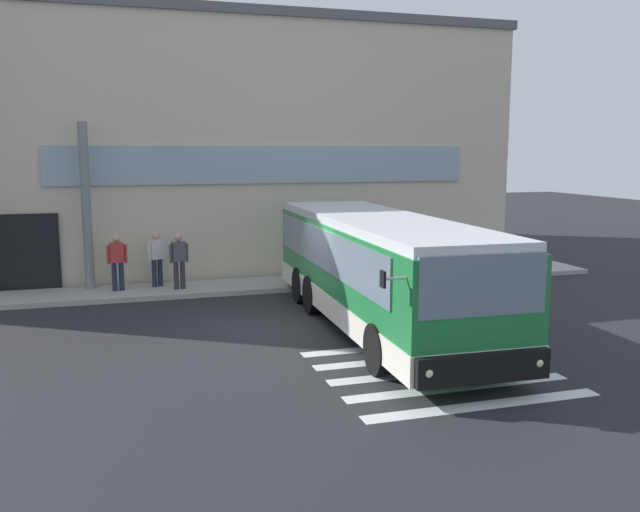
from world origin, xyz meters
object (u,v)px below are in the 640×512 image
at_px(passenger_near_column, 117,260).
at_px(passenger_by_doorway, 157,256).
at_px(passenger_at_curb_edge, 179,258).
at_px(entry_support_column, 86,207).
at_px(bus_main_foreground, 379,274).

bearing_deg(passenger_near_column, passenger_by_doorway, 13.55).
bearing_deg(passenger_at_curb_edge, entry_support_column, 161.69).
xyz_separation_m(bus_main_foreground, passenger_at_curb_edge, (-4.23, 5.37, -0.25)).
bearing_deg(passenger_by_doorway, passenger_near_column, -166.45).
distance_m(entry_support_column, passenger_near_column, 1.81).
distance_m(passenger_near_column, passenger_by_doorway, 1.18).
xyz_separation_m(entry_support_column, passenger_by_doorway, (1.95, -0.27, -1.53)).
bearing_deg(entry_support_column, passenger_near_column, -34.18).
bearing_deg(entry_support_column, passenger_by_doorway, -7.80).
bearing_deg(bus_main_foreground, passenger_at_curb_edge, 128.23).
height_order(passenger_near_column, passenger_by_doorway, same).
xyz_separation_m(bus_main_foreground, passenger_near_column, (-5.99, 5.67, -0.25)).
distance_m(entry_support_column, passenger_by_doorway, 2.49).
height_order(entry_support_column, passenger_near_column, entry_support_column).
bearing_deg(entry_support_column, bus_main_foreground, -42.48).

